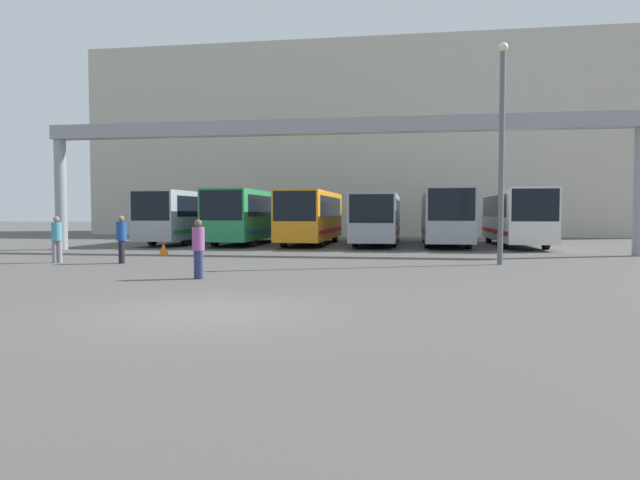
% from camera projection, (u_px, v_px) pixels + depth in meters
% --- Properties ---
extents(ground_plane, '(200.00, 200.00, 0.00)m').
position_uv_depth(ground_plane, '(205.00, 312.00, 11.10)').
color(ground_plane, '#514F4C').
extents(building_backdrop, '(47.27, 12.00, 15.99)m').
position_uv_depth(building_backdrop, '(367.00, 146.00, 51.70)').
color(building_backdrop, '#B7B2A3').
rests_on(building_backdrop, ground).
extents(overhead_gantry, '(28.67, 0.80, 6.40)m').
position_uv_depth(overhead_gantry, '(328.00, 140.00, 27.30)').
color(overhead_gantry, gray).
rests_on(overhead_gantry, ground).
extents(bus_slot_0, '(2.43, 11.01, 3.18)m').
position_uv_depth(bus_slot_0, '(189.00, 214.00, 36.13)').
color(bus_slot_0, '#999EA5').
rests_on(bus_slot_0, ground).
extents(bus_slot_1, '(2.58, 10.21, 3.23)m').
position_uv_depth(bus_slot_1, '(248.00, 214.00, 35.12)').
color(bus_slot_1, '#268C4C').
rests_on(bus_slot_1, ground).
extents(bus_slot_2, '(2.50, 10.22, 3.16)m').
position_uv_depth(bus_slot_2, '(311.00, 214.00, 34.51)').
color(bus_slot_2, orange).
rests_on(bus_slot_2, ground).
extents(bus_slot_3, '(2.48, 12.15, 2.97)m').
position_uv_depth(bus_slot_3, '(378.00, 216.00, 34.84)').
color(bus_slot_3, '#999EA5').
rests_on(bus_slot_3, ground).
extents(bus_slot_4, '(2.53, 10.90, 3.25)m').
position_uv_depth(bus_slot_4, '(445.00, 214.00, 33.59)').
color(bus_slot_4, '#999EA5').
rests_on(bus_slot_4, ground).
extents(bus_slot_5, '(2.45, 10.87, 3.20)m').
position_uv_depth(bus_slot_5, '(515.00, 214.00, 32.96)').
color(bus_slot_5, silver).
rests_on(bus_slot_5, ground).
extents(pedestrian_near_right, '(0.36, 0.36, 1.74)m').
position_uv_depth(pedestrian_near_right, '(198.00, 247.00, 16.61)').
color(pedestrian_near_right, navy).
rests_on(pedestrian_near_right, ground).
extents(pedestrian_near_center, '(0.38, 0.38, 1.82)m').
position_uv_depth(pedestrian_near_center, '(121.00, 238.00, 21.64)').
color(pedestrian_near_center, black).
rests_on(pedestrian_near_center, ground).
extents(pedestrian_mid_right, '(0.37, 0.37, 1.79)m').
position_uv_depth(pedestrian_mid_right, '(57.00, 238.00, 21.91)').
color(pedestrian_mid_right, gray).
rests_on(pedestrian_mid_right, ground).
extents(traffic_cone, '(0.44, 0.44, 0.56)m').
position_uv_depth(traffic_cone, '(164.00, 249.00, 25.97)').
color(traffic_cone, orange).
rests_on(traffic_cone, ground).
extents(lamp_post, '(0.36, 0.36, 8.14)m').
position_uv_depth(lamp_post, '(502.00, 145.00, 20.96)').
color(lamp_post, '#595B60').
rests_on(lamp_post, ground).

